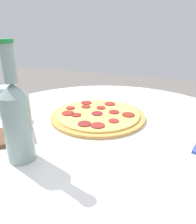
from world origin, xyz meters
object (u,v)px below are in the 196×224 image
pizza_paddle (3,137)px  drinking_glass (8,102)px  pizza (98,115)px  beer_bottle (17,119)px

pizza_paddle → drinking_glass: 0.18m
pizza → drinking_glass: size_ratio=2.99×
beer_bottle → drinking_glass: size_ratio=2.52×
beer_bottle → drinking_glass: (-0.22, 0.19, -0.05)m
pizza → beer_bottle: bearing=-102.7°
pizza → drinking_glass: (-0.29, -0.11, 0.05)m
pizza → drinking_glass: 0.31m
pizza → pizza_paddle: bearing=-126.7°
pizza_paddle → pizza: bearing=-169.5°
pizza_paddle → beer_bottle: bearing=112.1°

